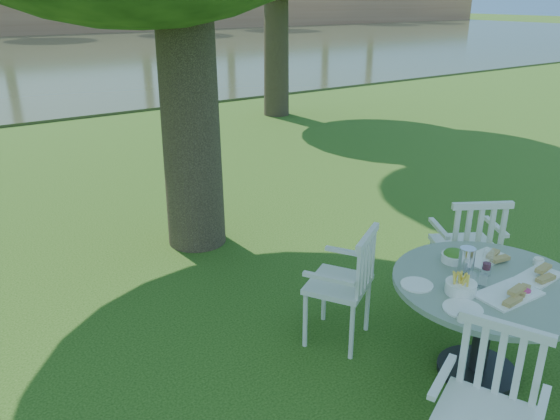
{
  "coord_description": "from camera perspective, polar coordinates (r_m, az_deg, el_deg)",
  "views": [
    {
      "loc": [
        -2.42,
        -3.36,
        2.55
      ],
      "look_at": [
        0.0,
        0.2,
        0.85
      ],
      "focal_mm": 35.0,
      "sensor_mm": 36.0,
      "label": 1
    }
  ],
  "objects": [
    {
      "name": "ground",
      "position": [
        4.86,
        1.35,
        -10.09
      ],
      "size": [
        140.0,
        140.0,
        0.0
      ],
      "primitive_type": "plane",
      "color": "#1A3D0C",
      "rests_on": "ground"
    },
    {
      "name": "table",
      "position": [
        4.05,
        20.88,
        -8.93
      ],
      "size": [
        1.31,
        1.31,
        0.75
      ],
      "color": "black",
      "rests_on": "ground"
    },
    {
      "name": "chair_ne",
      "position": [
        4.91,
        19.31,
        -3.3
      ],
      "size": [
        0.67,
        0.66,
        1.0
      ],
      "rotation": [
        0.0,
        0.0,
        -3.66
      ],
      "color": "silver",
      "rests_on": "ground"
    },
    {
      "name": "chair_nw",
      "position": [
        4.19,
        7.38,
        -7.13
      ],
      "size": [
        0.64,
        0.63,
        0.94
      ],
      "rotation": [
        0.0,
        0.0,
        -2.6
      ],
      "color": "silver",
      "rests_on": "ground"
    },
    {
      "name": "chair_sw",
      "position": [
        3.25,
        21.2,
        -17.81
      ],
      "size": [
        0.61,
        0.63,
        0.96
      ],
      "rotation": [
        0.0,
        0.0,
        -1.15
      ],
      "color": "silver",
      "rests_on": "ground"
    },
    {
      "name": "tableware",
      "position": [
        3.93,
        19.89,
        -6.46
      ],
      "size": [
        1.13,
        0.77,
        0.21
      ],
      "color": "white",
      "rests_on": "table"
    }
  ]
}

